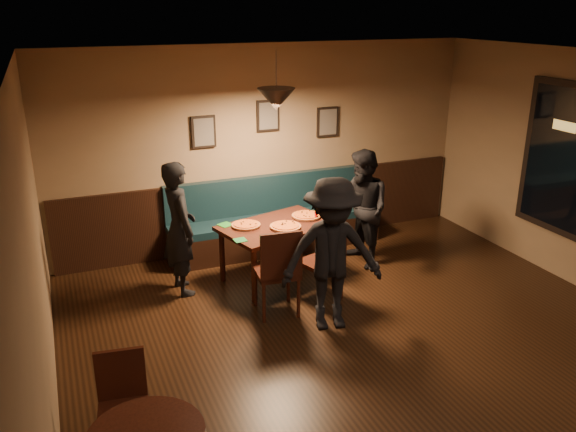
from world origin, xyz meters
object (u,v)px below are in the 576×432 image
object	(u,v)px
booth_bench	(276,216)
diner_right	(363,209)
soda_glass	(329,222)
tabasco_bottle	(316,215)
chair_near_right	(320,261)
diner_left	(179,228)
chair_near_left	(276,270)
dining_table	(277,252)
cafe_chair_far	(123,411)
diner_front	(332,255)

from	to	relation	value
booth_bench	diner_right	world-z (taller)	diner_right
soda_glass	tabasco_bottle	bearing A→B (deg)	94.72
chair_near_right	diner_left	distance (m)	1.69
chair_near_right	diner_right	xyz separation A→B (m)	(0.91, 0.65, 0.30)
soda_glass	chair_near_left	bearing A→B (deg)	-151.85
soda_glass	chair_near_right	bearing A→B (deg)	-128.21
dining_table	chair_near_right	distance (m)	0.74
dining_table	diner_right	world-z (taller)	diner_right
chair_near_left	cafe_chair_far	size ratio (longest dim) A/B	1.23
dining_table	booth_bench	bearing A→B (deg)	54.70
chair_near_left	soda_glass	bearing A→B (deg)	34.00
tabasco_bottle	diner_front	bearing A→B (deg)	-107.99
cafe_chair_far	chair_near_right	bearing A→B (deg)	-136.11
chair_near_left	diner_right	distance (m)	1.71
chair_near_right	diner_right	bearing A→B (deg)	17.68
chair_near_right	cafe_chair_far	size ratio (longest dim) A/B	1.13
booth_bench	chair_near_left	world-z (taller)	chair_near_left
chair_near_left	cafe_chair_far	world-z (taller)	chair_near_left
cafe_chair_far	soda_glass	bearing A→B (deg)	-134.09
booth_bench	diner_left	bearing A→B (deg)	-153.22
diner_right	diner_front	xyz separation A→B (m)	(-1.08, -1.27, 0.06)
diner_left	soda_glass	xyz separation A→B (m)	(1.72, -0.45, -0.00)
cafe_chair_far	booth_bench	bearing A→B (deg)	-118.96
chair_near_right	tabasco_bottle	bearing A→B (deg)	51.69
dining_table	diner_left	bearing A→B (deg)	159.42
chair_near_left	soda_glass	distance (m)	1.02
diner_right	cafe_chair_far	bearing A→B (deg)	-58.53
diner_right	tabasco_bottle	xyz separation A→B (m)	(-0.66, 0.01, 0.01)
diner_right	tabasco_bottle	bearing A→B (deg)	-95.33
diner_left	diner_right	distance (m)	2.36
chair_near_right	cafe_chair_far	bearing A→B (deg)	-162.29
cafe_chair_far	dining_table	bearing A→B (deg)	-123.65
chair_near_right	diner_left	size ratio (longest dim) A/B	0.59
booth_bench	soda_glass	size ratio (longest dim) A/B	18.42
chair_near_right	diner_front	bearing A→B (deg)	-123.44
chair_near_right	cafe_chair_far	xyz separation A→B (m)	(-2.47, -1.78, -0.05)
diner_right	chair_near_left	bearing A→B (deg)	-67.10
diner_front	dining_table	bearing A→B (deg)	106.08
chair_near_right	soda_glass	bearing A→B (deg)	33.79
diner_front	tabasco_bottle	xyz separation A→B (m)	(0.42, 1.29, -0.04)
chair_near_right	diner_front	xyz separation A→B (m)	(-0.17, -0.62, 0.35)
diner_right	soda_glass	bearing A→B (deg)	-68.52
chair_near_left	chair_near_right	distance (m)	0.61
diner_right	dining_table	bearing A→B (deg)	-95.75
dining_table	cafe_chair_far	world-z (taller)	cafe_chair_far
tabasco_bottle	cafe_chair_far	xyz separation A→B (m)	(-2.72, -2.44, -0.37)
booth_bench	diner_right	distance (m)	1.28
cafe_chair_far	diner_front	bearing A→B (deg)	-145.11
diner_right	cafe_chair_far	distance (m)	4.18
dining_table	diner_right	distance (m)	1.25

